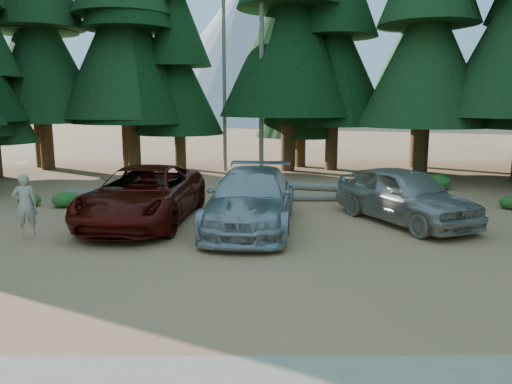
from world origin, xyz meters
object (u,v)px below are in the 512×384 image
log_mid (303,186)px  log_right (335,198)px  red_pickup (144,195)px  frisbee_player (25,204)px  silver_minivan_right (405,195)px  log_left (119,195)px  silver_minivan_center (251,199)px

log_mid → log_right: size_ratio=0.88×
red_pickup → frisbee_player: frisbee_player is taller
red_pickup → log_right: (6.71, 3.38, -0.75)m
red_pickup → log_mid: size_ratio=1.67×
silver_minivan_right → log_left: (-10.20, 3.99, -0.74)m
silver_minivan_center → silver_minivan_right: 4.93m
log_mid → red_pickup: bearing=-117.4°
red_pickup → log_left: 4.34m
silver_minivan_center → log_mid: 7.07m
frisbee_player → log_left: bearing=-120.8°
silver_minivan_center → log_right: (3.24, 4.13, -0.75)m
red_pickup → silver_minivan_center: bearing=-6.7°
red_pickup → frisbee_player: bearing=-137.9°
red_pickup → silver_minivan_center: size_ratio=1.04×
log_left → frisbee_player: bearing=-87.9°
log_mid → log_right: bearing=-52.1°
silver_minivan_right → log_left: size_ratio=1.17×
red_pickup → silver_minivan_center: silver_minivan_center is taller
log_left → log_right: bearing=8.3°
red_pickup → frisbee_player: 3.54m
silver_minivan_center → frisbee_player: (-6.30, -1.36, 0.14)m
silver_minivan_center → log_left: size_ratio=1.37×
silver_minivan_center → log_mid: size_ratio=1.60×
silver_minivan_right → log_left: silver_minivan_right is taller
silver_minivan_right → log_right: silver_minivan_right is taller
log_left → log_right: (8.55, -0.49, -0.02)m
silver_minivan_right → log_mid: (-2.63, 6.03, -0.74)m
frisbee_player → red_pickup: bearing=-164.7°
silver_minivan_center → silver_minivan_right: silver_minivan_right is taller
frisbee_player → silver_minivan_center: bearing=170.8°
log_right → log_mid: bearing=112.1°
silver_minivan_right → frisbee_player: (-11.19, -1.99, 0.13)m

